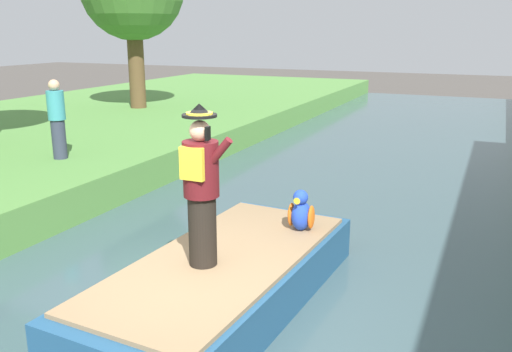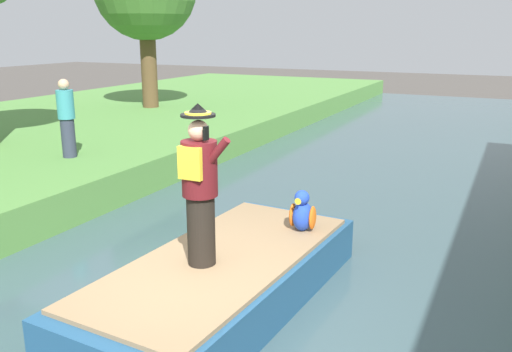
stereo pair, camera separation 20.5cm
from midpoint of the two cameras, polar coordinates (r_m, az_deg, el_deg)
ground_plane at (r=6.41m, az=-6.88°, el=-16.17°), size 80.00×80.00×0.00m
canal_water at (r=6.39m, az=-6.89°, el=-15.79°), size 7.06×48.00×0.10m
boat at (r=6.67m, az=-4.36°, el=-10.88°), size 2.04×4.30×0.61m
person_pirate at (r=6.04m, az=-6.72°, el=-1.15°), size 0.61×0.42×1.85m
parrot_plush at (r=7.28m, az=3.95°, el=-3.87°), size 0.36×0.34×0.57m
person_bystander at (r=11.71m, az=-20.63°, el=5.62°), size 0.34×0.34×1.60m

